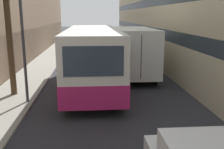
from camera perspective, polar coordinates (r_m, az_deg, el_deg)
ground_plane at (r=15.21m, az=-1.37°, el=-1.63°), size 150.00×150.00×0.00m
sidewalk_left at (r=15.62m, az=-18.22°, el=-1.70°), size 2.31×60.00×0.10m
bus at (r=14.04m, az=-4.23°, el=3.96°), size 2.62×9.81×3.09m
box_truck at (r=16.83m, az=4.07°, el=5.41°), size 2.34×7.55×3.02m
panel_van at (r=26.01m, az=-6.16°, el=6.96°), size 1.86×4.60×2.09m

